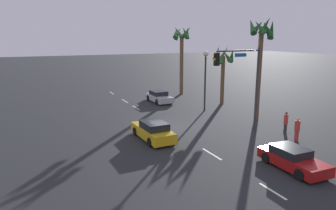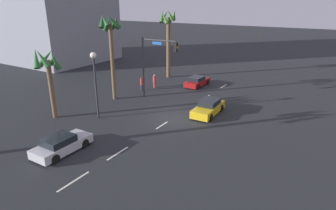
{
  "view_description": "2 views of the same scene",
  "coord_description": "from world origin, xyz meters",
  "px_view_note": "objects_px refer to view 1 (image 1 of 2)",
  "views": [
    {
      "loc": [
        23.56,
        -10.78,
        7.55
      ],
      "look_at": [
        -0.77,
        0.49,
        1.69
      ],
      "focal_mm": 33.6,
      "sensor_mm": 36.0,
      "label": 1
    },
    {
      "loc": [
        -21.69,
        -12.76,
        10.34
      ],
      "look_at": [
        -1.38,
        -0.22,
        1.75
      ],
      "focal_mm": 30.91,
      "sensor_mm": 36.0,
      "label": 2
    }
  ],
  "objects_px": {
    "car_1": "(153,131)",
    "pedestrian_0": "(297,129)",
    "traffic_signal": "(244,76)",
    "pedestrian_1": "(286,122)",
    "palm_tree_2": "(261,44)",
    "streetlamp": "(205,69)",
    "palm_tree_3": "(223,62)",
    "car_2": "(159,97)",
    "palm_tree_1": "(182,45)",
    "car_0": "(292,159)"
  },
  "relations": [
    {
      "from": "car_1",
      "to": "traffic_signal",
      "type": "distance_m",
      "value": 8.26
    },
    {
      "from": "palm_tree_1",
      "to": "pedestrian_1",
      "type": "bearing_deg",
      "value": -1.15
    },
    {
      "from": "car_2",
      "to": "palm_tree_2",
      "type": "relative_size",
      "value": 0.46
    },
    {
      "from": "car_0",
      "to": "pedestrian_0",
      "type": "height_order",
      "value": "pedestrian_0"
    },
    {
      "from": "car_0",
      "to": "palm_tree_3",
      "type": "bearing_deg",
      "value": 158.48
    },
    {
      "from": "streetlamp",
      "to": "pedestrian_0",
      "type": "height_order",
      "value": "streetlamp"
    },
    {
      "from": "car_0",
      "to": "streetlamp",
      "type": "distance_m",
      "value": 15.49
    },
    {
      "from": "pedestrian_0",
      "to": "palm_tree_2",
      "type": "xyz_separation_m",
      "value": [
        -5.99,
        1.35,
        6.0
      ]
    },
    {
      "from": "car_2",
      "to": "palm_tree_2",
      "type": "xyz_separation_m",
      "value": [
        11.28,
        4.98,
        6.3
      ]
    },
    {
      "from": "traffic_signal",
      "to": "palm_tree_1",
      "type": "bearing_deg",
      "value": 168.85
    },
    {
      "from": "car_2",
      "to": "traffic_signal",
      "type": "distance_m",
      "value": 14.39
    },
    {
      "from": "car_1",
      "to": "traffic_signal",
      "type": "xyz_separation_m",
      "value": [
        1.26,
        7.2,
        3.86
      ]
    },
    {
      "from": "streetlamp",
      "to": "palm_tree_1",
      "type": "bearing_deg",
      "value": 166.89
    },
    {
      "from": "car_1",
      "to": "traffic_signal",
      "type": "height_order",
      "value": "traffic_signal"
    },
    {
      "from": "traffic_signal",
      "to": "pedestrian_1",
      "type": "height_order",
      "value": "traffic_signal"
    },
    {
      "from": "car_1",
      "to": "streetlamp",
      "type": "xyz_separation_m",
      "value": [
        -6.36,
        8.35,
        3.67
      ]
    },
    {
      "from": "pedestrian_0",
      "to": "palm_tree_2",
      "type": "height_order",
      "value": "palm_tree_2"
    },
    {
      "from": "streetlamp",
      "to": "palm_tree_3",
      "type": "bearing_deg",
      "value": 120.07
    },
    {
      "from": "car_1",
      "to": "pedestrian_1",
      "type": "distance_m",
      "value": 10.64
    },
    {
      "from": "pedestrian_0",
      "to": "palm_tree_3",
      "type": "xyz_separation_m",
      "value": [
        -13.2,
        2.45,
        3.83
      ]
    },
    {
      "from": "car_0",
      "to": "traffic_signal",
      "type": "relative_size",
      "value": 0.63
    },
    {
      "from": "car_2",
      "to": "palm_tree_1",
      "type": "height_order",
      "value": "palm_tree_1"
    },
    {
      "from": "car_0",
      "to": "palm_tree_1",
      "type": "relative_size",
      "value": 0.48
    },
    {
      "from": "car_1",
      "to": "pedestrian_0",
      "type": "distance_m",
      "value": 10.65
    },
    {
      "from": "pedestrian_0",
      "to": "car_2",
      "type": "bearing_deg",
      "value": -168.13
    },
    {
      "from": "car_1",
      "to": "pedestrian_0",
      "type": "height_order",
      "value": "pedestrian_0"
    },
    {
      "from": "streetlamp",
      "to": "palm_tree_2",
      "type": "distance_m",
      "value": 6.26
    },
    {
      "from": "car_0",
      "to": "car_2",
      "type": "bearing_deg",
      "value": 178.48
    },
    {
      "from": "traffic_signal",
      "to": "pedestrian_0",
      "type": "bearing_deg",
      "value": 33.79
    },
    {
      "from": "car_1",
      "to": "palm_tree_3",
      "type": "height_order",
      "value": "palm_tree_3"
    },
    {
      "from": "traffic_signal",
      "to": "palm_tree_3",
      "type": "height_order",
      "value": "traffic_signal"
    },
    {
      "from": "car_1",
      "to": "car_2",
      "type": "xyz_separation_m",
      "value": [
        -12.53,
        5.9,
        -0.05
      ]
    },
    {
      "from": "car_1",
      "to": "palm_tree_3",
      "type": "bearing_deg",
      "value": 125.24
    },
    {
      "from": "car_1",
      "to": "palm_tree_2",
      "type": "height_order",
      "value": "palm_tree_2"
    },
    {
      "from": "pedestrian_0",
      "to": "car_1",
      "type": "bearing_deg",
      "value": -116.45
    },
    {
      "from": "palm_tree_1",
      "to": "streetlamp",
      "type": "bearing_deg",
      "value": -13.11
    },
    {
      "from": "pedestrian_1",
      "to": "palm_tree_1",
      "type": "height_order",
      "value": "palm_tree_1"
    },
    {
      "from": "streetlamp",
      "to": "pedestrian_1",
      "type": "height_order",
      "value": "streetlamp"
    },
    {
      "from": "car_0",
      "to": "pedestrian_0",
      "type": "bearing_deg",
      "value": 130.87
    },
    {
      "from": "car_1",
      "to": "traffic_signal",
      "type": "bearing_deg",
      "value": 80.1
    },
    {
      "from": "car_2",
      "to": "pedestrian_1",
      "type": "relative_size",
      "value": 2.53
    },
    {
      "from": "palm_tree_2",
      "to": "palm_tree_3",
      "type": "distance_m",
      "value": 7.61
    },
    {
      "from": "streetlamp",
      "to": "palm_tree_3",
      "type": "relative_size",
      "value": 0.94
    },
    {
      "from": "streetlamp",
      "to": "car_1",
      "type": "bearing_deg",
      "value": -52.7
    },
    {
      "from": "car_0",
      "to": "car_2",
      "type": "distance_m",
      "value": 20.9
    },
    {
      "from": "pedestrian_1",
      "to": "palm_tree_2",
      "type": "xyz_separation_m",
      "value": [
        -4.19,
        0.66,
        6.0
      ]
    },
    {
      "from": "car_0",
      "to": "palm_tree_2",
      "type": "relative_size",
      "value": 0.46
    },
    {
      "from": "car_1",
      "to": "palm_tree_1",
      "type": "xyz_separation_m",
      "value": [
        -16.0,
        10.6,
        5.83
      ]
    },
    {
      "from": "car_0",
      "to": "palm_tree_1",
      "type": "bearing_deg",
      "value": 167.83
    },
    {
      "from": "streetlamp",
      "to": "pedestrian_1",
      "type": "xyz_separation_m",
      "value": [
        9.3,
        1.87,
        -3.41
      ]
    }
  ]
}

